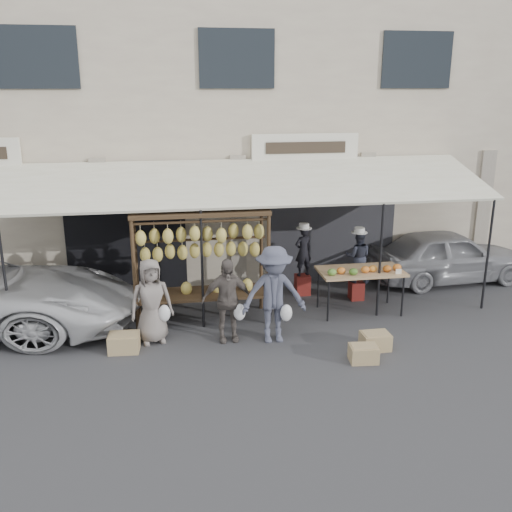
% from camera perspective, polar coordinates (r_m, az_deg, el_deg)
% --- Properties ---
extents(ground_plane, '(90.00, 90.00, 0.00)m').
position_cam_1_polar(ground_plane, '(10.20, 0.95, -9.29)').
color(ground_plane, '#2D2D30').
extents(shophouse, '(24.00, 6.15, 7.30)m').
position_cam_1_polar(shophouse, '(15.62, -3.38, 13.68)').
color(shophouse, beige).
rests_on(shophouse, ground_plane).
extents(awning, '(10.00, 2.35, 2.92)m').
position_cam_1_polar(awning, '(11.57, -0.99, 7.28)').
color(awning, silver).
rests_on(awning, ground_plane).
extents(banana_rack, '(2.60, 0.90, 2.24)m').
position_cam_1_polar(banana_rack, '(10.88, -5.55, 1.17)').
color(banana_rack, '#332314').
rests_on(banana_rack, ground_plane).
extents(produce_table, '(1.70, 0.90, 1.04)m').
position_cam_1_polar(produce_table, '(11.63, 10.51, -1.58)').
color(produce_table, tan).
rests_on(produce_table, ground_plane).
extents(vendor_left, '(0.46, 0.36, 1.10)m').
position_cam_1_polar(vendor_left, '(12.48, 4.75, 0.47)').
color(vendor_left, black).
rests_on(vendor_left, stool_left).
extents(vendor_right, '(0.65, 0.57, 1.13)m').
position_cam_1_polar(vendor_right, '(12.33, 10.17, -0.07)').
color(vendor_right, '#2A2D3C').
rests_on(vendor_right, stool_right).
extents(customer_left, '(0.85, 0.64, 1.56)m').
position_cam_1_polar(customer_left, '(10.36, -10.43, -4.46)').
color(customer_left, slate).
rests_on(customer_left, ground_plane).
extents(customer_mid, '(0.92, 0.41, 1.55)m').
position_cam_1_polar(customer_mid, '(10.26, -2.93, -4.42)').
color(customer_mid, '#5C534D').
rests_on(customer_mid, ground_plane).
extents(customer_right, '(1.16, 0.68, 1.79)m').
position_cam_1_polar(customer_right, '(10.17, 1.80, -3.89)').
color(customer_right, '#474A5C').
rests_on(customer_right, ground_plane).
extents(stool_left, '(0.32, 0.32, 0.44)m').
position_cam_1_polar(stool_left, '(12.72, 4.66, -2.86)').
color(stool_left, maroon).
rests_on(stool_left, ground_plane).
extents(stool_right, '(0.34, 0.34, 0.40)m').
position_cam_1_polar(stool_right, '(12.57, 9.99, -3.40)').
color(stool_right, maroon).
rests_on(stool_right, ground_plane).
extents(crate_near_a, '(0.50, 0.39, 0.28)m').
position_cam_1_polar(crate_near_a, '(9.89, 10.69, -9.57)').
color(crate_near_a, tan).
rests_on(crate_near_a, ground_plane).
extents(crate_near_b, '(0.50, 0.38, 0.30)m').
position_cam_1_polar(crate_near_b, '(10.37, 11.84, -8.32)').
color(crate_near_b, tan).
rests_on(crate_near_b, ground_plane).
extents(crate_far, '(0.55, 0.43, 0.31)m').
position_cam_1_polar(crate_far, '(10.33, -13.06, -8.44)').
color(crate_far, tan).
rests_on(crate_far, ground_plane).
extents(sedan, '(3.78, 1.72, 1.26)m').
position_cam_1_polar(sedan, '(14.13, 18.61, 0.06)').
color(sedan, gray).
rests_on(sedan, ground_plane).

